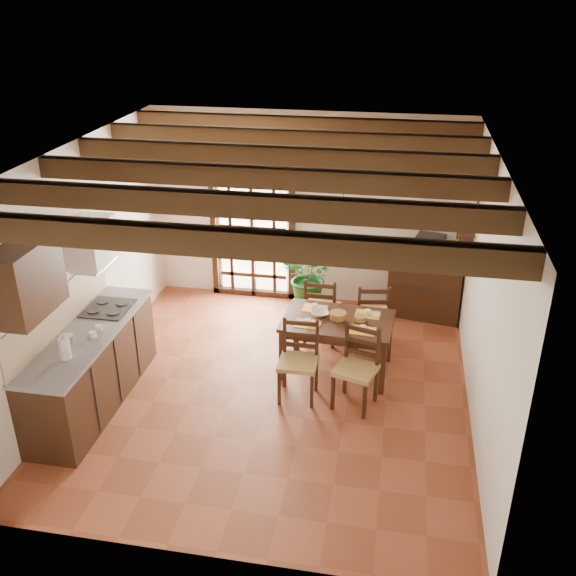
% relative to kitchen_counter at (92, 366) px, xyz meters
% --- Properties ---
extents(ground_plane, '(5.00, 5.00, 0.00)m').
position_rel_kitchen_counter_xyz_m(ground_plane, '(1.96, 0.60, -0.47)').
color(ground_plane, brown).
extents(room_shell, '(4.52, 5.02, 2.81)m').
position_rel_kitchen_counter_xyz_m(room_shell, '(1.96, 0.60, 1.34)').
color(room_shell, silver).
rests_on(room_shell, ground_plane).
extents(ceiling_beams, '(4.50, 4.34, 0.20)m').
position_rel_kitchen_counter_xyz_m(ceiling_beams, '(1.96, 0.60, 2.22)').
color(ceiling_beams, black).
rests_on(ceiling_beams, room_shell).
extents(french_door, '(1.26, 0.11, 2.32)m').
position_rel_kitchen_counter_xyz_m(french_door, '(1.16, 3.05, 0.70)').
color(french_door, white).
rests_on(french_door, ground_plane).
extents(kitchen_counter, '(0.64, 2.25, 1.38)m').
position_rel_kitchen_counter_xyz_m(kitchen_counter, '(0.00, 0.00, 0.00)').
color(kitchen_counter, black).
rests_on(kitchen_counter, ground_plane).
extents(upper_cabinet, '(0.35, 0.80, 0.70)m').
position_rel_kitchen_counter_xyz_m(upper_cabinet, '(-0.12, -0.70, 1.38)').
color(upper_cabinet, black).
rests_on(upper_cabinet, room_shell).
extents(range_hood, '(0.38, 0.60, 0.54)m').
position_rel_kitchen_counter_xyz_m(range_hood, '(-0.09, 0.55, 1.26)').
color(range_hood, white).
rests_on(range_hood, room_shell).
extents(counter_items, '(0.50, 1.43, 0.25)m').
position_rel_kitchen_counter_xyz_m(counter_items, '(0.00, 0.09, 0.49)').
color(counter_items, black).
rests_on(counter_items, kitchen_counter).
extents(dining_table, '(1.36, 0.93, 0.71)m').
position_rel_kitchen_counter_xyz_m(dining_table, '(2.64, 1.16, 0.15)').
color(dining_table, '#3B1F13').
rests_on(dining_table, ground_plane).
extents(chair_near_left, '(0.44, 0.42, 0.94)m').
position_rel_kitchen_counter_xyz_m(chair_near_left, '(2.26, 0.51, -0.18)').
color(chair_near_left, '#A88847').
rests_on(chair_near_left, ground_plane).
extents(chair_near_right, '(0.54, 0.53, 0.95)m').
position_rel_kitchen_counter_xyz_m(chair_near_right, '(2.92, 0.47, -0.18)').
color(chair_near_right, '#A88847').
rests_on(chair_near_right, ground_plane).
extents(chair_far_left, '(0.46, 0.44, 0.95)m').
position_rel_kitchen_counter_xyz_m(chair_far_left, '(2.35, 1.84, -0.18)').
color(chair_far_left, '#A88847').
rests_on(chair_far_left, ground_plane).
extents(chair_far_right, '(0.49, 0.48, 0.95)m').
position_rel_kitchen_counter_xyz_m(chair_far_right, '(3.01, 1.80, -0.18)').
color(chair_far_right, '#A88847').
rests_on(chair_far_right, ground_plane).
extents(table_setting, '(0.95, 0.64, 0.09)m').
position_rel_kitchen_counter_xyz_m(table_setting, '(2.64, 1.16, 0.23)').
color(table_setting, yellow).
rests_on(table_setting, dining_table).
extents(table_bowl, '(0.28, 0.28, 0.05)m').
position_rel_kitchen_counter_xyz_m(table_bowl, '(2.41, 1.22, 0.26)').
color(table_bowl, white).
rests_on(table_bowl, dining_table).
extents(sideboard, '(1.08, 0.62, 0.86)m').
position_rel_kitchen_counter_xyz_m(sideboard, '(3.71, 2.83, -0.04)').
color(sideboard, black).
rests_on(sideboard, ground_plane).
extents(crt_tv, '(0.45, 0.43, 0.33)m').
position_rel_kitchen_counter_xyz_m(crt_tv, '(3.71, 2.82, 0.58)').
color(crt_tv, black).
rests_on(crt_tv, sideboard).
extents(fuse_box, '(0.25, 0.03, 0.32)m').
position_rel_kitchen_counter_xyz_m(fuse_box, '(3.46, 3.08, 1.28)').
color(fuse_box, white).
rests_on(fuse_box, room_shell).
extents(plant_pot, '(0.37, 0.37, 0.23)m').
position_rel_kitchen_counter_xyz_m(plant_pot, '(2.09, 2.57, -0.36)').
color(plant_pot, maroon).
rests_on(plant_pot, ground_plane).
extents(potted_plant, '(2.32, 2.16, 2.09)m').
position_rel_kitchen_counter_xyz_m(potted_plant, '(2.09, 2.57, 0.10)').
color(potted_plant, '#144C19').
rests_on(potted_plant, ground_plane).
extents(wall_shelf, '(0.20, 0.42, 0.20)m').
position_rel_kitchen_counter_xyz_m(wall_shelf, '(4.10, 2.20, 1.04)').
color(wall_shelf, black).
rests_on(wall_shelf, room_shell).
extents(shelf_vase, '(0.15, 0.15, 0.15)m').
position_rel_kitchen_counter_xyz_m(shelf_vase, '(4.10, 2.20, 1.18)').
color(shelf_vase, '#B2BFB2').
rests_on(shelf_vase, wall_shelf).
extents(shelf_flowers, '(0.14, 0.14, 0.36)m').
position_rel_kitchen_counter_xyz_m(shelf_flowers, '(4.10, 2.20, 1.38)').
color(shelf_flowers, yellow).
rests_on(shelf_flowers, shelf_vase).
extents(framed_picture, '(0.03, 0.32, 0.32)m').
position_rel_kitchen_counter_xyz_m(framed_picture, '(4.18, 2.20, 1.58)').
color(framed_picture, brown).
rests_on(framed_picture, room_shell).
extents(pendant_lamp, '(0.36, 0.36, 0.84)m').
position_rel_kitchen_counter_xyz_m(pendant_lamp, '(2.64, 1.26, 1.60)').
color(pendant_lamp, black).
rests_on(pendant_lamp, room_shell).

